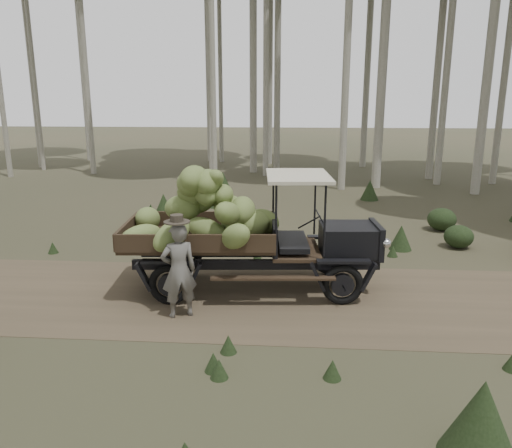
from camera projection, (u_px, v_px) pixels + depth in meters
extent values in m
plane|color=#473D2B|center=(232.00, 297.00, 10.12)|extent=(120.00, 120.00, 0.00)
cube|color=brown|center=(232.00, 297.00, 10.12)|extent=(70.00, 4.00, 0.01)
cube|color=black|center=(347.00, 239.00, 10.35)|extent=(1.16, 1.11, 0.60)
cube|color=black|center=(376.00, 239.00, 10.35)|extent=(0.19, 1.09, 0.67)
cube|color=black|center=(274.00, 234.00, 10.32)|extent=(0.20, 1.52, 0.60)
cube|color=#38281C|center=(201.00, 239.00, 10.35)|extent=(3.17, 2.17, 0.09)
cube|color=#38281C|center=(206.00, 219.00, 11.25)|extent=(3.03, 0.28, 0.35)
cube|color=#38281C|center=(195.00, 243.00, 9.36)|extent=(3.03, 0.28, 0.35)
cube|color=#38281C|center=(128.00, 230.00, 10.30)|extent=(0.21, 1.95, 0.35)
cube|color=beige|center=(298.00, 176.00, 10.02)|extent=(1.38, 1.93, 0.07)
cube|color=black|center=(256.00, 252.00, 10.85)|extent=(4.98, 0.47, 0.20)
cube|color=black|center=(256.00, 264.00, 10.05)|extent=(4.98, 0.47, 0.20)
torus|color=black|center=(330.00, 257.00, 11.36)|extent=(0.83, 0.21, 0.82)
torus|color=black|center=(342.00, 285.00, 9.67)|extent=(0.83, 0.21, 0.82)
torus|color=black|center=(182.00, 257.00, 11.36)|extent=(0.83, 0.21, 0.82)
torus|color=black|center=(169.00, 285.00, 9.68)|extent=(0.83, 0.21, 0.82)
sphere|color=beige|center=(375.00, 231.00, 10.81)|extent=(0.20, 0.20, 0.20)
sphere|color=beige|center=(386.00, 243.00, 9.86)|extent=(0.20, 0.20, 0.20)
ellipsoid|color=olive|center=(208.00, 231.00, 10.11)|extent=(1.12, 0.79, 0.74)
ellipsoid|color=olive|center=(242.00, 211.00, 10.23)|extent=(0.56, 0.87, 0.75)
ellipsoid|color=olive|center=(204.00, 194.00, 10.32)|extent=(1.04, 0.95, 0.77)
ellipsoid|color=olive|center=(194.00, 179.00, 9.99)|extent=(0.66, 0.93, 0.59)
ellipsoid|color=olive|center=(234.00, 225.00, 10.35)|extent=(0.74, 0.99, 0.55)
ellipsoid|color=olive|center=(227.00, 213.00, 9.78)|extent=(0.69, 0.91, 0.66)
ellipsoid|color=olive|center=(195.00, 191.00, 10.22)|extent=(0.87, 0.59, 0.57)
ellipsoid|color=olive|center=(190.00, 184.00, 10.01)|extent=(0.70, 0.87, 0.65)
ellipsoid|color=olive|center=(254.00, 224.00, 10.27)|extent=(0.94, 0.91, 0.64)
ellipsoid|color=olive|center=(229.00, 207.00, 10.36)|extent=(0.90, 0.96, 0.66)
ellipsoid|color=olive|center=(197.00, 194.00, 10.40)|extent=(0.46, 0.79, 0.62)
ellipsoid|color=olive|center=(206.00, 181.00, 10.21)|extent=(0.65, 0.97, 0.61)
ellipsoid|color=olive|center=(148.00, 219.00, 10.89)|extent=(0.55, 0.79, 0.65)
ellipsoid|color=olive|center=(197.00, 203.00, 10.51)|extent=(0.99, 0.75, 0.61)
ellipsoid|color=olive|center=(223.00, 194.00, 10.16)|extent=(0.47, 0.84, 0.48)
ellipsoid|color=olive|center=(208.00, 182.00, 9.96)|extent=(0.52, 0.78, 0.61)
ellipsoid|color=olive|center=(263.00, 222.00, 10.63)|extent=(0.98, 0.91, 0.59)
ellipsoid|color=olive|center=(184.00, 206.00, 10.45)|extent=(0.71, 0.92, 0.48)
ellipsoid|color=olive|center=(206.00, 190.00, 10.13)|extent=(0.81, 1.10, 0.82)
ellipsoid|color=olive|center=(213.00, 180.00, 10.05)|extent=(0.75, 1.06, 0.71)
ellipsoid|color=olive|center=(141.00, 236.00, 9.66)|extent=(0.97, 0.92, 0.53)
ellipsoid|color=olive|center=(182.00, 208.00, 10.40)|extent=(0.96, 0.76, 0.61)
ellipsoid|color=olive|center=(171.00, 235.00, 9.26)|extent=(1.01, 1.00, 0.82)
ellipsoid|color=olive|center=(236.00, 236.00, 9.27)|extent=(0.91, 0.97, 0.76)
imported|color=#5D5A55|center=(179.00, 271.00, 9.04)|extent=(0.77, 0.66, 1.78)
cylinder|color=#362F26|center=(177.00, 222.00, 8.82)|extent=(0.63, 0.63, 0.02)
cylinder|color=#362F26|center=(177.00, 219.00, 8.80)|extent=(0.31, 0.31, 0.14)
cylinder|color=#B2AD9E|center=(349.00, 5.00, 20.22)|extent=(0.32, 0.32, 15.20)
cylinder|color=#B2AD9E|center=(452.00, 12.00, 21.50)|extent=(0.31, 0.31, 15.01)
cylinder|color=#B2AD9E|center=(26.00, 2.00, 25.80)|extent=(0.23, 0.23, 17.54)
cylinder|color=#B2AD9E|center=(206.00, 8.00, 29.74)|extent=(0.26, 0.26, 18.24)
ellipsoid|color=#233319|center=(459.00, 236.00, 13.40)|extent=(0.77, 0.77, 0.62)
cone|color=#233319|center=(164.00, 213.00, 14.87)|extent=(1.06, 1.06, 1.18)
cone|color=#233319|center=(481.00, 420.00, 5.50)|extent=(0.87, 0.87, 0.97)
cone|color=#233319|center=(223.00, 189.00, 18.46)|extent=(1.16, 1.16, 1.29)
ellipsoid|color=#233319|center=(442.00, 219.00, 15.15)|extent=(0.85, 0.85, 0.68)
cone|color=#233319|center=(401.00, 237.00, 13.24)|extent=(0.60, 0.60, 0.67)
cone|color=#233319|center=(370.00, 190.00, 19.70)|extent=(0.72, 0.72, 0.80)
cone|color=#233319|center=(173.00, 210.00, 17.11)|extent=(0.38, 0.38, 0.42)
cone|color=#233319|center=(151.00, 212.00, 16.39)|extent=(0.50, 0.50, 0.56)
cone|color=#233319|center=(361.00, 256.00, 12.32)|extent=(0.27, 0.27, 0.30)
cone|color=#233319|center=(393.00, 251.00, 12.70)|extent=(0.27, 0.27, 0.30)
cone|color=#233319|center=(367.00, 260.00, 11.95)|extent=(0.27, 0.27, 0.30)
cone|color=#233319|center=(228.00, 344.00, 7.90)|extent=(0.27, 0.27, 0.30)
cone|color=#233319|center=(213.00, 362.00, 7.36)|extent=(0.27, 0.27, 0.30)
cone|color=#233319|center=(332.00, 369.00, 7.16)|extent=(0.27, 0.27, 0.30)
cone|color=#233319|center=(350.00, 259.00, 12.04)|extent=(0.27, 0.27, 0.30)
cone|color=#233319|center=(367.00, 258.00, 12.17)|extent=(0.27, 0.27, 0.30)
cone|color=#233319|center=(219.00, 369.00, 7.18)|extent=(0.27, 0.27, 0.30)
cone|color=#233319|center=(257.00, 256.00, 12.31)|extent=(0.27, 0.27, 0.30)
cone|color=#233319|center=(53.00, 248.00, 12.97)|extent=(0.27, 0.27, 0.30)
cone|color=#233319|center=(304.00, 250.00, 12.75)|extent=(0.27, 0.27, 0.30)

